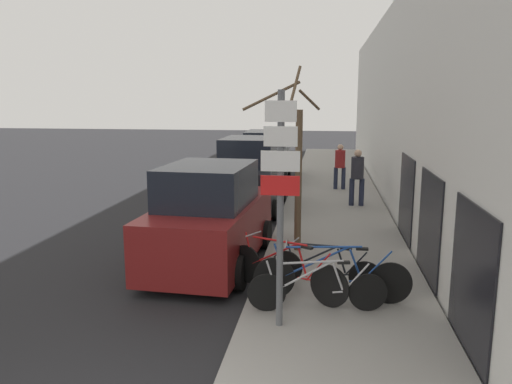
# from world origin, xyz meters

# --- Properties ---
(ground_plane) EXTENTS (80.00, 80.00, 0.00)m
(ground_plane) POSITION_xyz_m (0.00, 11.20, 0.00)
(ground_plane) COLOR black
(sidewalk_curb) EXTENTS (3.20, 32.00, 0.15)m
(sidewalk_curb) POSITION_xyz_m (2.60, 14.00, 0.07)
(sidewalk_curb) COLOR gray
(sidewalk_curb) RESTS_ON ground
(building_facade) EXTENTS (0.23, 32.00, 6.50)m
(building_facade) POSITION_xyz_m (4.35, 13.93, 3.23)
(building_facade) COLOR silver
(building_facade) RESTS_ON ground
(signpost) EXTENTS (0.56, 0.12, 3.49)m
(signpost) POSITION_xyz_m (1.64, 3.26, 2.12)
(signpost) COLOR #595B60
(signpost) RESTS_ON sidewalk_curb
(bicycle_0) EXTENTS (2.23, 0.48, 0.86)m
(bicycle_0) POSITION_xyz_m (2.19, 3.86, 0.52)
(bicycle_0) COLOR black
(bicycle_0) RESTS_ON sidewalk_curb
(bicycle_1) EXTENTS (2.65, 0.44, 0.98)m
(bicycle_1) POSITION_xyz_m (2.42, 4.31, 0.57)
(bicycle_1) COLOR black
(bicycle_1) RESTS_ON sidewalk_curb
(bicycle_2) EXTENTS (2.15, 1.30, 0.98)m
(bicycle_2) POSITION_xyz_m (1.62, 4.50, 0.56)
(bicycle_2) COLOR black
(bicycle_2) RESTS_ON sidewalk_curb
(bicycle_3) EXTENTS (1.99, 0.68, 0.83)m
(bicycle_3) POSITION_xyz_m (2.31, 4.85, 0.51)
(bicycle_3) COLOR black
(bicycle_3) RESTS_ON sidewalk_curb
(parked_car_0) EXTENTS (2.28, 4.45, 2.18)m
(parked_car_0) POSITION_xyz_m (-0.12, 6.29, 1.00)
(parked_car_0) COLOR maroon
(parked_car_0) RESTS_ON ground
(parked_car_1) EXTENTS (2.03, 4.21, 2.32)m
(parked_car_1) POSITION_xyz_m (-0.08, 11.67, 1.05)
(parked_car_1) COLOR black
(parked_car_1) RESTS_ON ground
(parked_car_2) EXTENTS (2.03, 4.68, 2.17)m
(parked_car_2) POSITION_xyz_m (-0.23, 17.16, 1.00)
(parked_car_2) COLOR #51565B
(parked_car_2) RESTS_ON ground
(pedestrian_near) EXTENTS (0.47, 0.40, 1.79)m
(pedestrian_near) POSITION_xyz_m (3.28, 12.10, 1.18)
(pedestrian_near) COLOR #1E2338
(pedestrian_near) RESTS_ON sidewalk_curb
(pedestrian_far) EXTENTS (0.44, 0.37, 1.69)m
(pedestrian_far) POSITION_xyz_m (2.81, 14.99, 1.12)
(pedestrian_far) COLOR #1E2338
(pedestrian_far) RESTS_ON sidewalk_curb
(street_tree) EXTENTS (1.64, 1.33, 4.05)m
(street_tree) POSITION_xyz_m (1.65, 7.11, 1.99)
(street_tree) COLOR brown
(street_tree) RESTS_ON sidewalk_curb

